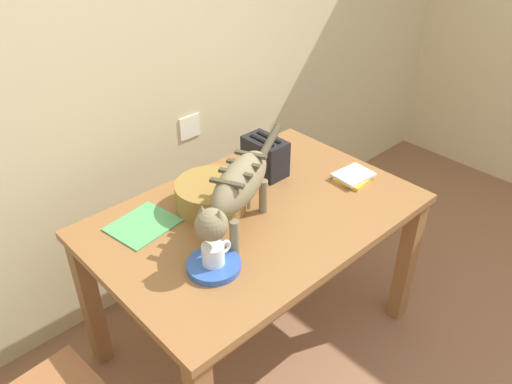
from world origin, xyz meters
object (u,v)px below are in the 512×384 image
wicker_basket (212,195)px  toaster (265,156)px  magazine (143,225)px  book_stack (354,176)px  dining_table (256,229)px  saucer_bowl (214,265)px  cat (237,189)px  coffee_mug (214,254)px

wicker_basket → toaster: (0.35, 0.04, 0.03)m
toaster → wicker_basket: bearing=-172.7°
magazine → book_stack: bearing=-30.6°
book_stack → wicker_basket: 0.66m
dining_table → toaster: toaster is taller
saucer_bowl → cat: bearing=25.1°
book_stack → dining_table: bearing=167.1°
coffee_mug → wicker_basket: (0.23, 0.30, -0.01)m
wicker_basket → toaster: 0.35m
magazine → coffee_mug: bearing=-91.2°
cat → saucer_bowl: 0.29m
book_stack → cat: bearing=174.5°
saucer_bowl → coffee_mug: coffee_mug is taller
book_stack → toaster: 0.41m
wicker_basket → coffee_mug: bearing=-127.6°
dining_table → wicker_basket: bearing=122.9°
dining_table → magazine: magazine is taller
magazine → saucer_bowl: bearing=-91.7°
saucer_bowl → coffee_mug: (0.00, -0.00, 0.05)m
dining_table → wicker_basket: wicker_basket is taller
coffee_mug → wicker_basket: wicker_basket is taller
coffee_mug → magazine: bearing=97.7°
book_stack → wicker_basket: bearing=155.6°
coffee_mug → magazine: (-0.05, 0.38, -0.06)m
dining_table → saucer_bowl: (-0.34, -0.14, 0.10)m
saucer_bowl → wicker_basket: bearing=52.0°
book_stack → toaster: toaster is taller
dining_table → saucer_bowl: size_ratio=6.79×
dining_table → cat: 0.33m
book_stack → saucer_bowl: bearing=-177.9°
cat → coffee_mug: cat is taller
saucer_bowl → wicker_basket: 0.38m
coffee_mug → wicker_basket: bearing=52.4°
coffee_mug → magazine: 0.39m
saucer_bowl → book_stack: size_ratio=1.07×
wicker_basket → saucer_bowl: bearing=-128.0°
cat → magazine: cat is taller
wicker_basket → cat: bearing=-100.8°
magazine → book_stack: (0.88, -0.35, 0.01)m
saucer_bowl → book_stack: bearing=2.1°
book_stack → magazine: bearing=158.2°
book_stack → toaster: bearing=128.7°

